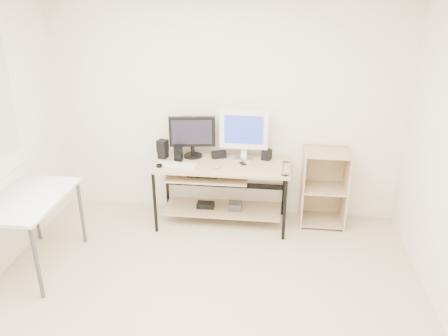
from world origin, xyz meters
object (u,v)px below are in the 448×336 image
white_imac (244,131)px  desk (220,180)px  black_monitor (192,134)px  shelf_unit (323,186)px  audio_controller (178,153)px  side_table (30,205)px

white_imac → desk: bearing=-145.6°
black_monitor → shelf_unit: bearing=-8.1°
audio_controller → desk: bearing=16.3°
side_table → white_imac: 2.30m
desk → white_imac: bearing=33.3°
desk → side_table: bearing=-147.3°
white_imac → audio_controller: white_imac is taller
black_monitor → desk: bearing=-33.6°
side_table → shelf_unit: shelf_unit is taller
black_monitor → white_imac: 0.59m
shelf_unit → audio_controller: audio_controller is taller
white_imac → audio_controller: (-0.72, -0.16, -0.24)m
shelf_unit → black_monitor: black_monitor is taller
audio_controller → shelf_unit: bearing=22.7°
desk → white_imac: (0.25, 0.17, 0.54)m
shelf_unit → side_table: bearing=-156.7°
black_monitor → white_imac: size_ratio=0.90×
white_imac → audio_controller: 0.77m
black_monitor → side_table: bearing=-145.6°
white_imac → audio_controller: bearing=-166.6°
desk → side_table: 1.97m
black_monitor → audio_controller: 0.27m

